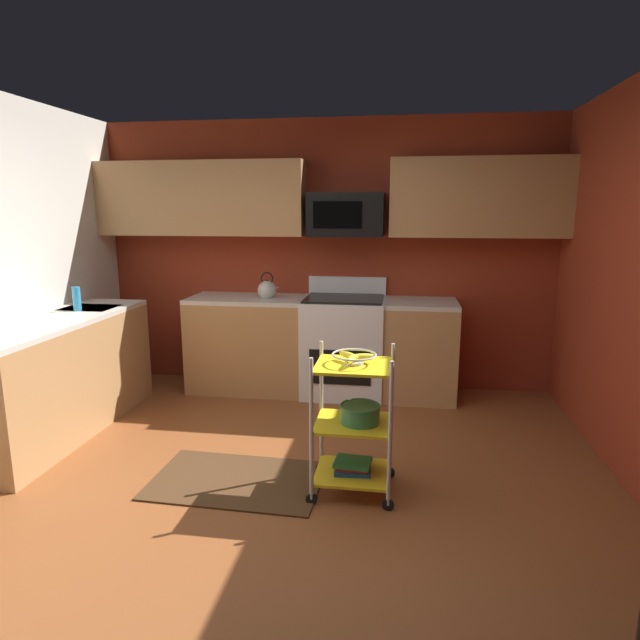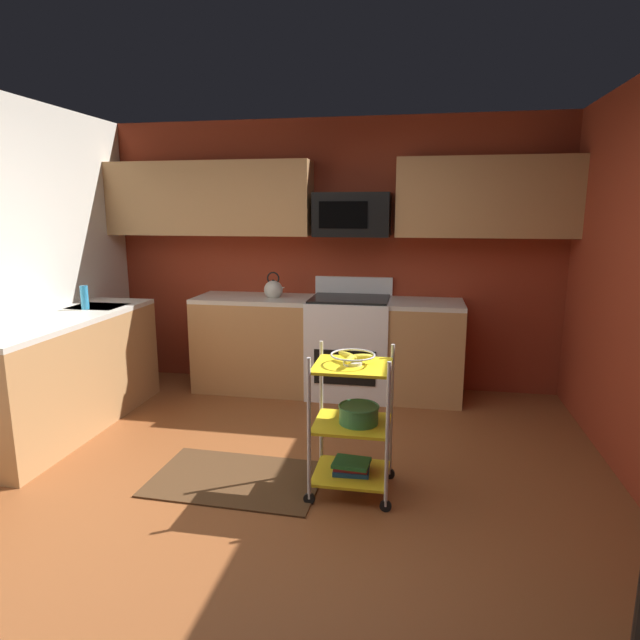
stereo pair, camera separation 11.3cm
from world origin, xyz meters
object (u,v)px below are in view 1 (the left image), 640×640
object	(u,v)px
rolling_cart	(353,423)
kettle	(267,290)
oven_range	(344,345)
microwave	(346,215)
mixing_bowl_large	(360,413)
fruit_bowl	(354,357)
dish_soap_bottle	(77,299)
book_stack	(353,466)

from	to	relation	value
rolling_cart	kettle	world-z (taller)	kettle
oven_range	kettle	size ratio (longest dim) A/B	4.17
microwave	mixing_bowl_large	distance (m)	2.30
oven_range	mixing_bowl_large	distance (m)	1.87
kettle	fruit_bowl	bearing A→B (deg)	-61.61
microwave	mixing_bowl_large	xyz separation A→B (m)	(0.30, -1.95, -1.18)
fruit_bowl	dish_soap_bottle	size ratio (longest dim) A/B	1.36
microwave	dish_soap_bottle	xyz separation A→B (m)	(-2.13, -1.02, -0.68)
oven_range	dish_soap_bottle	size ratio (longest dim) A/B	5.50
fruit_bowl	mixing_bowl_large	xyz separation A→B (m)	(0.04, 0.00, -0.36)
mixing_bowl_large	book_stack	xyz separation A→B (m)	(-0.04, 0.00, -0.35)
fruit_bowl	book_stack	distance (m)	0.71
mixing_bowl_large	rolling_cart	bearing A→B (deg)	180.00
mixing_bowl_large	kettle	xyz separation A→B (m)	(-1.04, 1.84, 0.48)
mixing_bowl_large	kettle	size ratio (longest dim) A/B	0.95
rolling_cart	mixing_bowl_large	size ratio (longest dim) A/B	3.63
microwave	fruit_bowl	xyz separation A→B (m)	(0.26, -1.95, -0.82)
oven_range	microwave	world-z (taller)	microwave
microwave	fruit_bowl	world-z (taller)	microwave
dish_soap_bottle	microwave	bearing A→B (deg)	25.50
book_stack	rolling_cart	bearing A→B (deg)	180.00
fruit_bowl	oven_range	bearing A→B (deg)	97.86
microwave	rolling_cart	distance (m)	2.33
fruit_bowl	mixing_bowl_large	world-z (taller)	fruit_bowl
book_stack	dish_soap_bottle	xyz separation A→B (m)	(-2.39, 0.93, 0.85)
rolling_cart	fruit_bowl	size ratio (longest dim) A/B	3.36
kettle	rolling_cart	bearing A→B (deg)	-61.61
microwave	book_stack	xyz separation A→B (m)	(0.26, -1.95, -1.53)
microwave	fruit_bowl	size ratio (longest dim) A/B	2.57
oven_range	rolling_cart	xyz separation A→B (m)	(0.25, -1.84, -0.03)
microwave	fruit_bowl	distance (m)	2.13
fruit_bowl	kettle	size ratio (longest dim) A/B	1.03
oven_range	book_stack	xyz separation A→B (m)	(0.25, -1.84, -0.31)
oven_range	rolling_cart	bearing A→B (deg)	-82.14
microwave	book_stack	world-z (taller)	microwave
microwave	rolling_cart	xyz separation A→B (m)	(0.26, -1.95, -1.25)
dish_soap_bottle	oven_range	bearing A→B (deg)	23.16
book_stack	dish_soap_bottle	size ratio (longest dim) A/B	1.19
book_stack	dish_soap_bottle	distance (m)	2.70
rolling_cart	mixing_bowl_large	bearing A→B (deg)	0.00
mixing_bowl_large	kettle	bearing A→B (deg)	119.37
oven_range	dish_soap_bottle	bearing A→B (deg)	-156.84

